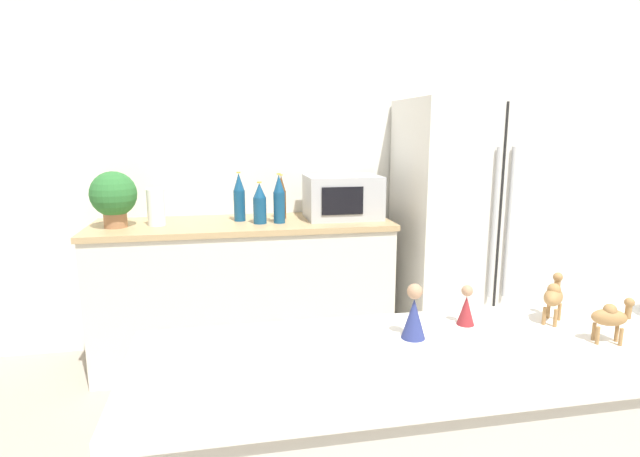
{
  "coord_description": "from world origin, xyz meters",
  "views": [
    {
      "loc": [
        -0.37,
        -0.75,
        1.49
      ],
      "look_at": [
        0.04,
        1.37,
        1.06
      ],
      "focal_mm": 28.0,
      "sensor_mm": 36.0,
      "label": 1
    }
  ],
  "objects_px": {
    "wise_man_figurine_crimson": "(466,308)",
    "potted_plant": "(114,196)",
    "refrigerator": "(472,226)",
    "wise_man_figurine_purple": "(414,315)",
    "camel_figurine_second": "(554,295)",
    "back_bottle_1": "(279,199)",
    "camel_figurine": "(611,316)",
    "paper_towel_roll": "(156,207)",
    "back_bottle_3": "(281,198)",
    "microwave": "(342,197)",
    "back_bottle_2": "(260,204)",
    "back_bottle_0": "(239,198)"
  },
  "relations": [
    {
      "from": "potted_plant",
      "to": "wise_man_figurine_purple",
      "type": "height_order",
      "value": "potted_plant"
    },
    {
      "from": "microwave",
      "to": "back_bottle_1",
      "type": "distance_m",
      "value": 0.44
    },
    {
      "from": "refrigerator",
      "to": "paper_towel_roll",
      "type": "distance_m",
      "value": 2.07
    },
    {
      "from": "back_bottle_0",
      "to": "back_bottle_2",
      "type": "height_order",
      "value": "back_bottle_0"
    },
    {
      "from": "refrigerator",
      "to": "back_bottle_0",
      "type": "bearing_deg",
      "value": 176.3
    },
    {
      "from": "potted_plant",
      "to": "wise_man_figurine_crimson",
      "type": "height_order",
      "value": "potted_plant"
    },
    {
      "from": "back_bottle_3",
      "to": "potted_plant",
      "type": "bearing_deg",
      "value": -173.8
    },
    {
      "from": "back_bottle_1",
      "to": "camel_figurine_second",
      "type": "distance_m",
      "value": 1.96
    },
    {
      "from": "paper_towel_roll",
      "to": "wise_man_figurine_purple",
      "type": "relative_size",
      "value": 1.5
    },
    {
      "from": "back_bottle_2",
      "to": "back_bottle_1",
      "type": "bearing_deg",
      "value": -2.11
    },
    {
      "from": "potted_plant",
      "to": "camel_figurine",
      "type": "distance_m",
      "value": 2.62
    },
    {
      "from": "back_bottle_1",
      "to": "wise_man_figurine_purple",
      "type": "xyz_separation_m",
      "value": [
        0.14,
        -1.9,
        -0.05
      ]
    },
    {
      "from": "microwave",
      "to": "back_bottle_1",
      "type": "bearing_deg",
      "value": -166.68
    },
    {
      "from": "back_bottle_3",
      "to": "wise_man_figurine_purple",
      "type": "relative_size",
      "value": 1.95
    },
    {
      "from": "paper_towel_roll",
      "to": "back_bottle_3",
      "type": "relative_size",
      "value": 0.77
    },
    {
      "from": "potted_plant",
      "to": "paper_towel_roll",
      "type": "relative_size",
      "value": 1.5
    },
    {
      "from": "refrigerator",
      "to": "camel_figurine_second",
      "type": "relative_size",
      "value": 12.44
    },
    {
      "from": "refrigerator",
      "to": "camel_figurine",
      "type": "relative_size",
      "value": 13.59
    },
    {
      "from": "back_bottle_2",
      "to": "back_bottle_3",
      "type": "bearing_deg",
      "value": 45.28
    },
    {
      "from": "back_bottle_0",
      "to": "paper_towel_roll",
      "type": "bearing_deg",
      "value": -173.1
    },
    {
      "from": "refrigerator",
      "to": "microwave",
      "type": "distance_m",
      "value": 0.92
    },
    {
      "from": "potted_plant",
      "to": "paper_towel_roll",
      "type": "distance_m",
      "value": 0.25
    },
    {
      "from": "back_bottle_1",
      "to": "back_bottle_2",
      "type": "relative_size",
      "value": 1.19
    },
    {
      "from": "microwave",
      "to": "wise_man_figurine_purple",
      "type": "height_order",
      "value": "microwave"
    },
    {
      "from": "back_bottle_0",
      "to": "back_bottle_3",
      "type": "height_order",
      "value": "back_bottle_0"
    },
    {
      "from": "back_bottle_2",
      "to": "camel_figurine",
      "type": "height_order",
      "value": "back_bottle_2"
    },
    {
      "from": "paper_towel_roll",
      "to": "back_bottle_1",
      "type": "height_order",
      "value": "back_bottle_1"
    },
    {
      "from": "back_bottle_3",
      "to": "refrigerator",
      "type": "bearing_deg",
      "value": -5.97
    },
    {
      "from": "refrigerator",
      "to": "back_bottle_2",
      "type": "distance_m",
      "value": 1.45
    },
    {
      "from": "potted_plant",
      "to": "camel_figurine_second",
      "type": "height_order",
      "value": "potted_plant"
    },
    {
      "from": "back_bottle_2",
      "to": "camel_figurine_second",
      "type": "bearing_deg",
      "value": -69.71
    },
    {
      "from": "wise_man_figurine_purple",
      "to": "potted_plant",
      "type": "bearing_deg",
      "value": 119.92
    },
    {
      "from": "back_bottle_0",
      "to": "back_bottle_2",
      "type": "xyz_separation_m",
      "value": [
        0.12,
        -0.12,
        -0.03
      ]
    },
    {
      "from": "microwave",
      "to": "camel_figurine_second",
      "type": "distance_m",
      "value": 1.98
    },
    {
      "from": "back_bottle_0",
      "to": "camel_figurine_second",
      "type": "bearing_deg",
      "value": -67.77
    },
    {
      "from": "camel_figurine_second",
      "to": "wise_man_figurine_crimson",
      "type": "xyz_separation_m",
      "value": [
        -0.25,
        0.03,
        -0.03
      ]
    },
    {
      "from": "back_bottle_1",
      "to": "camel_figurine",
      "type": "xyz_separation_m",
      "value": [
        0.63,
        -2.03,
        -0.04
      ]
    },
    {
      "from": "back_bottle_0",
      "to": "camel_figurine_second",
      "type": "distance_m",
      "value": 2.15
    },
    {
      "from": "back_bottle_1",
      "to": "wise_man_figurine_purple",
      "type": "height_order",
      "value": "back_bottle_1"
    },
    {
      "from": "refrigerator",
      "to": "wise_man_figurine_purple",
      "type": "bearing_deg",
      "value": -121.53
    },
    {
      "from": "back_bottle_1",
      "to": "camel_figurine",
      "type": "relative_size",
      "value": 2.5
    },
    {
      "from": "microwave",
      "to": "back_bottle_3",
      "type": "relative_size",
      "value": 1.65
    },
    {
      "from": "back_bottle_3",
      "to": "wise_man_figurine_crimson",
      "type": "xyz_separation_m",
      "value": [
        0.29,
        -2.0,
        -0.05
      ]
    },
    {
      "from": "potted_plant",
      "to": "camel_figurine",
      "type": "xyz_separation_m",
      "value": [
        1.6,
        -2.07,
        -0.08
      ]
    },
    {
      "from": "paper_towel_roll",
      "to": "camel_figurine_second",
      "type": "bearing_deg",
      "value": -55.69
    },
    {
      "from": "wise_man_figurine_crimson",
      "to": "potted_plant",
      "type": "bearing_deg",
      "value": 124.55
    },
    {
      "from": "back_bottle_1",
      "to": "refrigerator",
      "type": "bearing_deg",
      "value": 0.87
    },
    {
      "from": "refrigerator",
      "to": "wise_man_figurine_crimson",
      "type": "relative_size",
      "value": 14.65
    },
    {
      "from": "microwave",
      "to": "wise_man_figurine_crimson",
      "type": "relative_size",
      "value": 4.16
    },
    {
      "from": "refrigerator",
      "to": "camel_figurine_second",
      "type": "height_order",
      "value": "refrigerator"
    }
  ]
}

